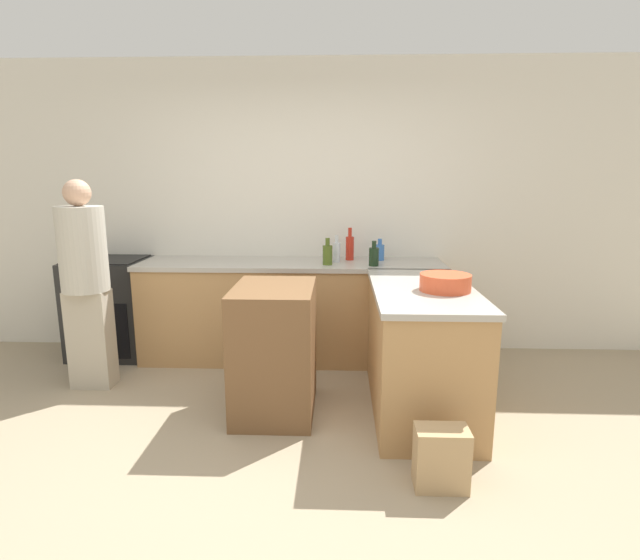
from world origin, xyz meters
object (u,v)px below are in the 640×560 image
person_by_range (85,278)px  wine_bottle_dark (374,256)px  vinegar_bottle_clear (337,251)px  paper_bag (441,458)px  hot_sauce_bottle (350,247)px  olive_oil_bottle (328,254)px  mixing_bowl (445,282)px  range_oven (111,307)px  island_table (275,349)px  water_bottle_blue (380,252)px

person_by_range → wine_bottle_dark: bearing=13.3°
vinegar_bottle_clear → paper_bag: size_ratio=0.70×
vinegar_bottle_clear → hot_sauce_bottle: (0.12, 0.11, 0.02)m
olive_oil_bottle → wine_bottle_dark: bearing=-5.3°
hot_sauce_bottle → vinegar_bottle_clear: bearing=-136.3°
mixing_bowl → person_by_range: bearing=171.4°
range_oven → wine_bottle_dark: wine_bottle_dark is taller
island_table → water_bottle_blue: water_bottle_blue is taller
hot_sauce_bottle → island_table: bearing=-114.5°
range_oven → mixing_bowl: mixing_bowl is taller
range_oven → mixing_bowl: size_ratio=2.69×
olive_oil_bottle → water_bottle_blue: size_ratio=1.19×
hot_sauce_bottle → water_bottle_blue: hot_sauce_bottle is taller
person_by_range → paper_bag: 2.89m
mixing_bowl → wine_bottle_dark: 1.02m
hot_sauce_bottle → paper_bag: (0.46, -2.07, -0.85)m
range_oven → hot_sauce_bottle: hot_sauce_bottle is taller
wine_bottle_dark → hot_sauce_bottle: size_ratio=0.73×
mixing_bowl → vinegar_bottle_clear: vinegar_bottle_clear is taller
olive_oil_bottle → hot_sauce_bottle: (0.20, 0.26, 0.02)m
island_table → olive_oil_bottle: olive_oil_bottle is taller
island_table → mixing_bowl: (1.16, -0.04, 0.50)m
person_by_range → range_oven: bearing=103.3°
range_oven → person_by_range: size_ratio=0.56×
range_oven → water_bottle_blue: bearing=2.4°
person_by_range → olive_oil_bottle: bearing=17.0°
water_bottle_blue → range_oven: bearing=-177.6°
water_bottle_blue → hot_sauce_bottle: bearing=179.5°
mixing_bowl → vinegar_bottle_clear: 1.34m
vinegar_bottle_clear → mixing_bowl: bearing=-56.7°
vinegar_bottle_clear → olive_oil_bottle: bearing=-117.4°
olive_oil_bottle → water_bottle_blue: olive_oil_bottle is taller
vinegar_bottle_clear → island_table: bearing=-111.5°
person_by_range → paper_bag: person_by_range is taller
olive_oil_bottle → hot_sauce_bottle: bearing=53.2°
wine_bottle_dark → olive_oil_bottle: 0.40m
mixing_bowl → olive_oil_bottle: 1.26m
range_oven → paper_bag: size_ratio=2.68×
island_table → mixing_bowl: bearing=-1.8°
paper_bag → island_table: bearing=138.9°
mixing_bowl → person_by_range: 2.70m
water_bottle_blue → person_by_range: bearing=-160.4°
vinegar_bottle_clear → hot_sauce_bottle: size_ratio=0.81×
water_bottle_blue → person_by_range: (-2.32, -0.83, -0.10)m
wine_bottle_dark → mixing_bowl: bearing=-66.0°
range_oven → olive_oil_bottle: (2.03, -0.16, 0.54)m
olive_oil_bottle → person_by_range: bearing=-163.0°
hot_sauce_bottle → person_by_range: person_by_range is taller
vinegar_bottle_clear → person_by_range: bearing=-159.7°
olive_oil_bottle → hot_sauce_bottle: hot_sauce_bottle is taller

